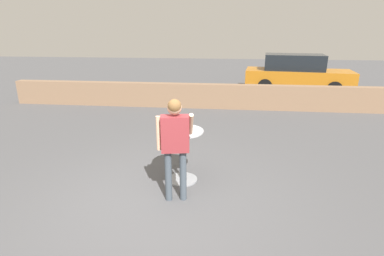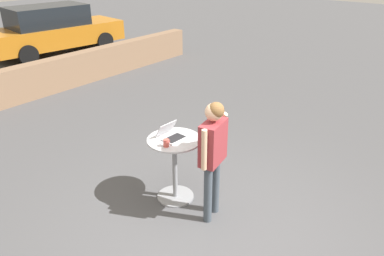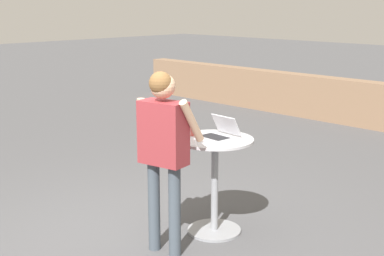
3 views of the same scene
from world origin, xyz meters
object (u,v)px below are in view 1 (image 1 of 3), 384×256
object	(u,v)px
cafe_table	(182,149)
laptop	(183,127)
coffee_mug	(169,128)
standing_person	(175,138)
parked_car_near_street	(297,73)

from	to	relation	value
cafe_table	laptop	bearing A→B (deg)	85.89
coffee_mug	standing_person	world-z (taller)	standing_person
coffee_mug	parked_car_near_street	bearing A→B (deg)	65.55
coffee_mug	cafe_table	bearing A→B (deg)	14.86
cafe_table	parked_car_near_street	world-z (taller)	parked_car_near_street
cafe_table	laptop	xyz separation A→B (m)	(0.00, 0.05, 0.41)
cafe_table	standing_person	world-z (taller)	standing_person
cafe_table	parked_car_near_street	xyz separation A→B (m)	(3.83, 8.85, 0.20)
parked_car_near_street	coffee_mug	bearing A→B (deg)	-114.45
laptop	standing_person	distance (m)	0.71
laptop	cafe_table	bearing A→B (deg)	-94.11
standing_person	parked_car_near_street	bearing A→B (deg)	68.01
cafe_table	standing_person	xyz separation A→B (m)	(-0.01, -0.66, 0.46)
laptop	parked_car_near_street	bearing A→B (deg)	66.52
coffee_mug	laptop	bearing A→B (deg)	25.69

